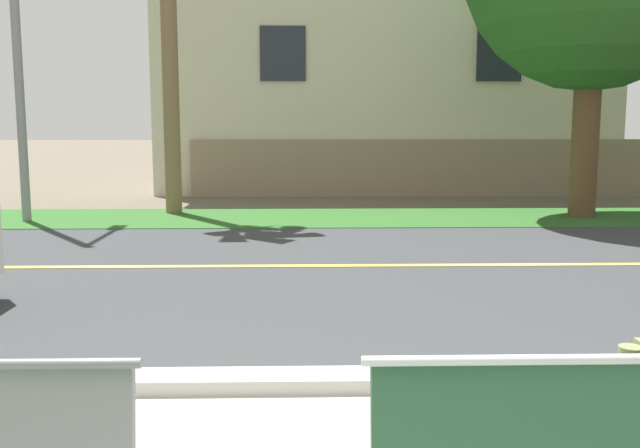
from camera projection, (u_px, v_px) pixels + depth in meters
The scene contains 7 objects.
ground_plane at pixel (291, 246), 10.37m from camera, with size 140.00×140.00×0.00m, color #665B4C.
curb_edge at pixel (278, 381), 4.77m from camera, with size 44.00×0.30×0.11m, color #ADA89E.
street_asphalt at pixel (289, 266), 8.88m from camera, with size 52.00×8.00×0.01m, color #383A3D.
road_centre_line at pixel (289, 266), 8.88m from camera, with size 48.00×0.14×0.01m, color #E0CC4C.
far_verge_grass at pixel (293, 218), 13.47m from camera, with size 48.00×2.80×0.02m, color #2D6026.
garden_wall at pixel (455, 168), 17.53m from camera, with size 13.00×0.36×1.40m, color gray.
house_across_street at pixel (377, 64), 20.26m from camera, with size 12.59×6.91×6.88m.
Camera 1 is at (0.17, -2.23, 1.78)m, focal length 39.73 mm.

